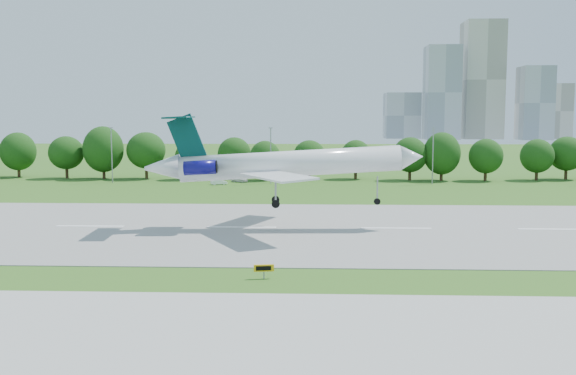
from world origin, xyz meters
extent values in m
plane|color=#2D5C18|center=(0.00, 0.00, 0.00)|extent=(600.00, 600.00, 0.00)
cube|color=gray|center=(0.00, 25.00, 0.04)|extent=(400.00, 45.00, 0.08)
cube|color=#ADADA8|center=(0.00, -18.00, 0.04)|extent=(400.00, 23.00, 0.08)
cylinder|color=#382314|center=(-60.00, 92.00, 1.80)|extent=(0.70, 0.70, 3.60)
sphere|color=#16380E|center=(-60.00, 92.00, 6.20)|extent=(8.40, 8.40, 8.40)
cylinder|color=#382314|center=(-20.00, 92.00, 1.80)|extent=(0.70, 0.70, 3.60)
sphere|color=#16380E|center=(-20.00, 92.00, 6.20)|extent=(8.40, 8.40, 8.40)
cylinder|color=#382314|center=(20.00, 92.00, 1.80)|extent=(0.70, 0.70, 3.60)
sphere|color=#16380E|center=(20.00, 92.00, 6.20)|extent=(8.40, 8.40, 8.40)
cylinder|color=gray|center=(-55.00, 82.00, 6.00)|extent=(0.24, 0.24, 12.00)
cube|color=gray|center=(-55.00, 82.00, 12.10)|extent=(0.90, 0.25, 0.18)
cylinder|color=gray|center=(-20.00, 82.00, 6.00)|extent=(0.24, 0.24, 12.00)
cube|color=gray|center=(-20.00, 82.00, 12.10)|extent=(0.90, 0.25, 0.18)
cylinder|color=gray|center=(15.00, 82.00, 6.00)|extent=(0.24, 0.24, 12.00)
cube|color=gray|center=(15.00, 82.00, 12.10)|extent=(0.90, 0.25, 0.18)
cube|color=#B2B2B7|center=(75.00, 380.00, 31.00)|extent=(22.00, 22.00, 62.00)
cube|color=beige|center=(105.00, 395.00, 40.00)|extent=(26.00, 26.00, 80.00)
cube|color=#B2B2B7|center=(135.00, 375.00, 24.00)|extent=(20.00, 20.00, 48.00)
cube|color=beige|center=(158.00, 400.00, 19.00)|extent=(18.00, 18.00, 38.00)
cube|color=#B2B2B7|center=(52.00, 405.00, 16.00)|extent=(24.00, 24.00, 32.00)
cylinder|color=white|center=(-13.68, 25.00, 8.38)|extent=(28.48, 5.08, 4.75)
cone|color=white|center=(1.89, 25.99, 9.20)|extent=(3.38, 3.48, 3.44)
cone|color=white|center=(-30.01, 23.97, 7.91)|extent=(4.88, 3.58, 3.52)
cube|color=white|center=(-14.96, 18.33, 7.36)|extent=(9.98, 12.98, 0.48)
cube|color=white|center=(-15.79, 31.46, 7.36)|extent=(8.83, 13.09, 0.48)
cube|color=#053A39|center=(-26.82, 24.17, 11.60)|extent=(5.02, 0.79, 6.41)
cube|color=#053A39|center=(-27.75, 24.11, 14.28)|extent=(3.57, 9.10, 0.36)
cylinder|color=#0E0B66|center=(-24.79, 21.85, 8.08)|extent=(4.14, 2.04, 1.99)
cylinder|color=#0E0B66|center=(-25.10, 26.73, 8.08)|extent=(4.14, 2.04, 1.99)
cylinder|color=gray|center=(-2.43, 25.71, 5.09)|extent=(0.19, 0.19, 3.29)
cylinder|color=black|center=(-2.43, 25.71, 3.45)|extent=(0.86, 0.33, 0.85)
cylinder|color=gray|center=(-15.43, 22.82, 5.09)|extent=(0.23, 0.23, 3.29)
cylinder|color=black|center=(-15.43, 22.82, 3.45)|extent=(1.06, 0.49, 1.03)
cylinder|color=gray|center=(-15.69, 26.94, 5.09)|extent=(0.23, 0.23, 3.29)
cylinder|color=black|center=(-15.69, 26.94, 3.45)|extent=(1.06, 0.49, 1.03)
cube|color=gray|center=(-15.06, -1.38, 0.39)|extent=(0.13, 0.13, 0.79)
cube|color=#F0AC0C|center=(-15.06, -1.38, 0.96)|extent=(1.81, 0.49, 0.62)
cube|color=black|center=(-15.04, -1.50, 0.96)|extent=(1.34, 0.24, 0.39)
imported|color=white|center=(-31.00, 79.10, 0.58)|extent=(3.72, 2.53, 1.16)
imported|color=silver|center=(-27.15, 84.51, 0.66)|extent=(4.13, 3.27, 1.32)
camera|label=1|loc=(-10.69, -56.97, 14.17)|focal=40.00mm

